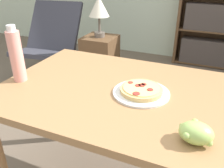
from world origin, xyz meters
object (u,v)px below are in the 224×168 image
Objects in this scene: pizza_on_plate at (141,91)px; grape_bunch at (196,133)px; table_lamp at (99,8)px; bookshelf at (212,16)px; lounge_chair_near at (51,55)px; drink_bottle at (16,56)px; side_table at (100,63)px.

grape_bunch is (0.27, -0.25, 0.02)m from pizza_on_plate.
grape_bunch is 0.29× the size of table_lamp.
lounge_chair_near is at bearing -145.10° from bookshelf.
drink_bottle is (-0.63, -0.11, 0.12)m from pizza_on_plate.
grape_bunch is 1.88m from table_lamp.
pizza_on_plate is 2.29× the size of grape_bunch.
pizza_on_plate is 1.59m from side_table.
pizza_on_plate is 0.93× the size of drink_bottle.
pizza_on_plate is at bearing 136.89° from grape_bunch.
drink_bottle reaches higher than pizza_on_plate.
table_lamp is (0.00, 0.00, 0.59)m from side_table.
grape_bunch is 2.72m from bookshelf.
grape_bunch is 0.20× the size of side_table.
table_lamp is (-1.10, 1.52, 0.10)m from grape_bunch.
bookshelf is at bearing 48.93° from side_table.
grape_bunch is 0.41× the size of drink_bottle.
pizza_on_plate is at bearing -56.62° from side_table.
table_lamp is (-0.21, 1.38, 0.01)m from drink_bottle.
pizza_on_plate reaches higher than side_table.
bookshelf is at bearing 26.34° from lounge_chair_near.
lounge_chair_near is 1.48× the size of side_table.
side_table is (-0.84, 1.27, -0.46)m from pizza_on_plate.
pizza_on_plate is at bearing 9.65° from drink_bottle.
pizza_on_plate is 0.30× the size of lounge_chair_near.
bookshelf is at bearing 91.22° from grape_bunch.
bookshelf is at bearing 85.16° from pizza_on_plate.
grape_bunch is 2.39m from lounge_chair_near.
grape_bunch is 1.94m from side_table.
lounge_chair_near is at bearing 139.94° from pizza_on_plate.
drink_bottle is 0.20× the size of bookshelf.
side_table is (-1.10, 1.52, -0.48)m from grape_bunch.
table_lamp is at bearing -131.07° from bookshelf.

